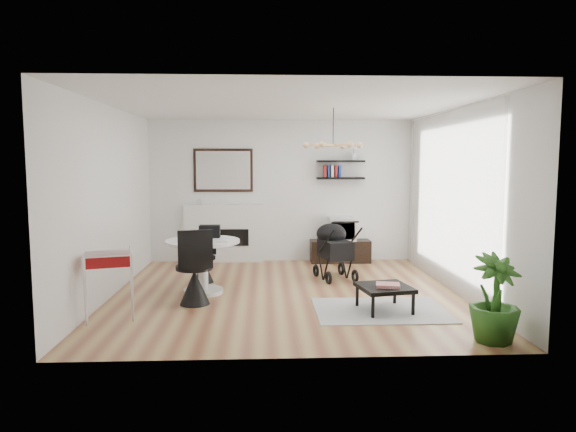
{
  "coord_description": "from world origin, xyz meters",
  "views": [
    {
      "loc": [
        -0.32,
        -7.32,
        1.9
      ],
      "look_at": [
        0.04,
        0.4,
        1.09
      ],
      "focal_mm": 32.0,
      "sensor_mm": 36.0,
      "label": 1
    }
  ],
  "objects_px": {
    "fireplace": "(224,226)",
    "dining_table": "(203,258)",
    "coffee_table": "(385,288)",
    "stroller": "(334,252)",
    "tv_console": "(340,251)",
    "drying_rack": "(109,285)",
    "crt_tv": "(342,229)",
    "potted_plant": "(495,299)"
  },
  "relations": [
    {
      "from": "stroller",
      "to": "drying_rack",
      "type": "bearing_deg",
      "value": -158.37
    },
    {
      "from": "stroller",
      "to": "tv_console",
      "type": "bearing_deg",
      "value": 63.17
    },
    {
      "from": "fireplace",
      "to": "tv_console",
      "type": "xyz_separation_m",
      "value": [
        2.22,
        -0.13,
        -0.47
      ]
    },
    {
      "from": "crt_tv",
      "to": "coffee_table",
      "type": "xyz_separation_m",
      "value": [
        0.06,
        -3.24,
        -0.34
      ]
    },
    {
      "from": "dining_table",
      "to": "stroller",
      "type": "distance_m",
      "value": 2.21
    },
    {
      "from": "drying_rack",
      "to": "stroller",
      "type": "xyz_separation_m",
      "value": [
        2.99,
        2.16,
        -0.01
      ]
    },
    {
      "from": "tv_console",
      "to": "potted_plant",
      "type": "bearing_deg",
      "value": -77.45
    },
    {
      "from": "dining_table",
      "to": "tv_console",
      "type": "bearing_deg",
      "value": 43.68
    },
    {
      "from": "crt_tv",
      "to": "drying_rack",
      "type": "relative_size",
      "value": 0.59
    },
    {
      "from": "fireplace",
      "to": "dining_table",
      "type": "height_order",
      "value": "fireplace"
    },
    {
      "from": "coffee_table",
      "to": "dining_table",
      "type": "bearing_deg",
      "value": 157.29
    },
    {
      "from": "coffee_table",
      "to": "stroller",
      "type": "bearing_deg",
      "value": 101.85
    },
    {
      "from": "stroller",
      "to": "potted_plant",
      "type": "height_order",
      "value": "stroller"
    },
    {
      "from": "dining_table",
      "to": "stroller",
      "type": "height_order",
      "value": "stroller"
    },
    {
      "from": "tv_console",
      "to": "drying_rack",
      "type": "bearing_deg",
      "value": -133.15
    },
    {
      "from": "potted_plant",
      "to": "stroller",
      "type": "bearing_deg",
      "value": 112.81
    },
    {
      "from": "crt_tv",
      "to": "dining_table",
      "type": "distance_m",
      "value": 3.25
    },
    {
      "from": "drying_rack",
      "to": "fireplace",
      "type": "bearing_deg",
      "value": 57.03
    },
    {
      "from": "stroller",
      "to": "coffee_table",
      "type": "distance_m",
      "value": 1.93
    },
    {
      "from": "potted_plant",
      "to": "drying_rack",
      "type": "bearing_deg",
      "value": 168.08
    },
    {
      "from": "fireplace",
      "to": "crt_tv",
      "type": "height_order",
      "value": "fireplace"
    },
    {
      "from": "fireplace",
      "to": "crt_tv",
      "type": "relative_size",
      "value": 4.36
    },
    {
      "from": "drying_rack",
      "to": "coffee_table",
      "type": "bearing_deg",
      "value": -11.89
    },
    {
      "from": "coffee_table",
      "to": "potted_plant",
      "type": "xyz_separation_m",
      "value": [
        0.89,
        -1.18,
        0.17
      ]
    },
    {
      "from": "dining_table",
      "to": "stroller",
      "type": "bearing_deg",
      "value": 23.24
    },
    {
      "from": "tv_console",
      "to": "crt_tv",
      "type": "bearing_deg",
      "value": -6.28
    },
    {
      "from": "tv_console",
      "to": "coffee_table",
      "type": "bearing_deg",
      "value": -88.38
    },
    {
      "from": "stroller",
      "to": "coffee_table",
      "type": "height_order",
      "value": "stroller"
    },
    {
      "from": "tv_console",
      "to": "coffee_table",
      "type": "xyz_separation_m",
      "value": [
        0.09,
        -3.25,
        0.08
      ]
    },
    {
      "from": "fireplace",
      "to": "coffee_table",
      "type": "distance_m",
      "value": 4.11
    },
    {
      "from": "dining_table",
      "to": "drying_rack",
      "type": "bearing_deg",
      "value": -126.75
    },
    {
      "from": "tv_console",
      "to": "coffee_table",
      "type": "distance_m",
      "value": 3.25
    },
    {
      "from": "fireplace",
      "to": "potted_plant",
      "type": "bearing_deg",
      "value": -54.88
    },
    {
      "from": "drying_rack",
      "to": "dining_table",
      "type": "bearing_deg",
      "value": 36.75
    },
    {
      "from": "tv_console",
      "to": "crt_tv",
      "type": "xyz_separation_m",
      "value": [
        0.03,
        -0.0,
        0.43
      ]
    },
    {
      "from": "tv_console",
      "to": "drying_rack",
      "type": "height_order",
      "value": "drying_rack"
    },
    {
      "from": "tv_console",
      "to": "coffee_table",
      "type": "height_order",
      "value": "tv_console"
    },
    {
      "from": "stroller",
      "to": "coffee_table",
      "type": "relative_size",
      "value": 1.39
    },
    {
      "from": "tv_console",
      "to": "dining_table",
      "type": "distance_m",
      "value": 3.25
    },
    {
      "from": "dining_table",
      "to": "potted_plant",
      "type": "xyz_separation_m",
      "value": [
        3.32,
        -2.19,
        -0.05
      ]
    },
    {
      "from": "drying_rack",
      "to": "potted_plant",
      "type": "bearing_deg",
      "value": -28.41
    },
    {
      "from": "tv_console",
      "to": "coffee_table",
      "type": "relative_size",
      "value": 1.55
    }
  ]
}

